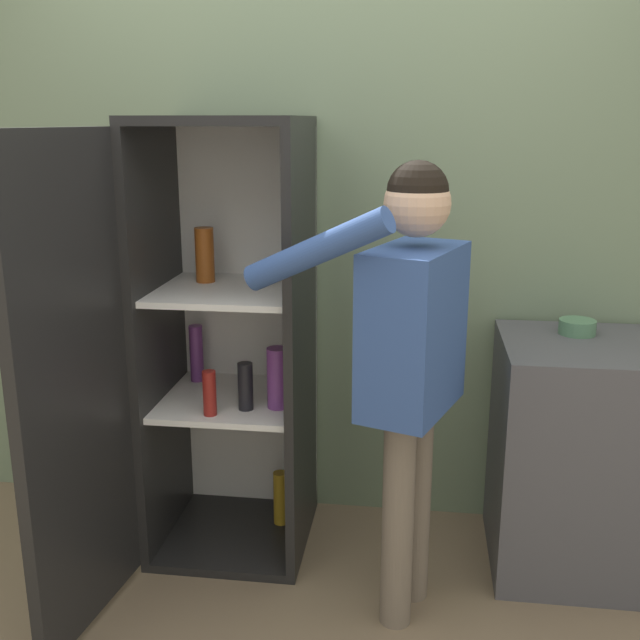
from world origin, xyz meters
The scene contains 6 objects.
ground_plane centered at (0.00, 0.00, 0.00)m, with size 12.00×12.00×0.00m, color #7A664C.
wall_back centered at (0.00, 0.98, 1.27)m, with size 7.00×0.06×2.55m.
refrigerator centered at (-0.42, 0.53, 0.86)m, with size 0.73×1.23×1.74m.
person centered at (0.37, 0.24, 1.01)m, with size 0.74×0.54×1.60m.
counter centered at (1.03, 0.63, 0.46)m, with size 0.63×0.61×0.92m.
bowl centered at (1.01, 0.75, 0.95)m, with size 0.14×0.14×0.06m.
Camera 1 is at (0.40, -2.15, 1.73)m, focal length 42.00 mm.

